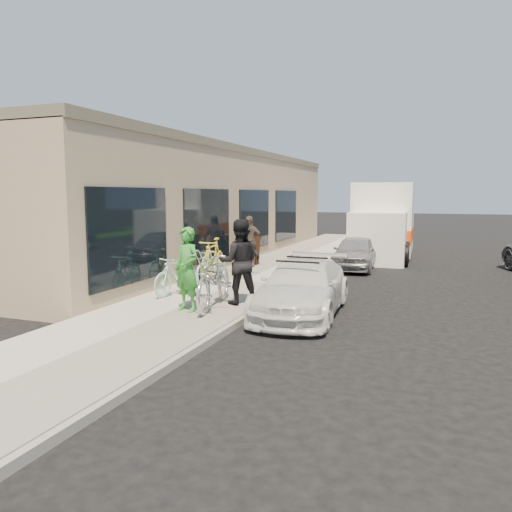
% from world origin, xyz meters
% --- Properties ---
extents(ground, '(120.00, 120.00, 0.00)m').
position_xyz_m(ground, '(0.00, 0.00, 0.00)').
color(ground, black).
rests_on(ground, ground).
extents(sidewalk, '(3.00, 34.00, 0.15)m').
position_xyz_m(sidewalk, '(-2.00, 3.00, 0.07)').
color(sidewalk, '#B9B3A7').
rests_on(sidewalk, ground).
extents(curb, '(0.12, 34.00, 0.13)m').
position_xyz_m(curb, '(-0.45, 3.00, 0.07)').
color(curb, gray).
rests_on(curb, ground).
extents(storefront, '(3.60, 20.00, 4.22)m').
position_xyz_m(storefront, '(-5.24, 7.99, 2.12)').
color(storefront, tan).
rests_on(storefront, ground).
extents(bike_rack, '(0.22, 0.61, 0.89)m').
position_xyz_m(bike_rack, '(-3.10, 2.22, 0.69)').
color(bike_rack, black).
rests_on(bike_rack, sidewalk).
extents(sandwich_board, '(0.59, 0.60, 0.96)m').
position_xyz_m(sandwich_board, '(-2.95, 6.10, 0.64)').
color(sandwich_board, black).
rests_on(sandwich_board, sidewalk).
extents(sedan_white, '(1.86, 4.07, 1.19)m').
position_xyz_m(sedan_white, '(0.46, 0.47, 0.58)').
color(sedan_white, white).
rests_on(sedan_white, ground).
extents(sedan_silver, '(1.44, 3.38, 1.14)m').
position_xyz_m(sedan_silver, '(0.43, 7.36, 0.57)').
color(sedan_silver, '#999A9E').
rests_on(sedan_silver, ground).
extents(moving_truck, '(2.49, 6.16, 2.99)m').
position_xyz_m(moving_truck, '(0.88, 11.36, 1.33)').
color(moving_truck, white).
rests_on(moving_truck, ground).
extents(tandem_bike, '(1.17, 2.40, 1.21)m').
position_xyz_m(tandem_bike, '(-1.30, -0.16, 0.75)').
color(tandem_bike, silver).
rests_on(tandem_bike, sidewalk).
extents(woman_rider, '(0.73, 0.60, 1.74)m').
position_xyz_m(woman_rider, '(-1.68, -0.67, 1.02)').
color(woman_rider, green).
rests_on(woman_rider, sidewalk).
extents(man_standing, '(1.12, 1.02, 1.86)m').
position_xyz_m(man_standing, '(-0.93, 0.31, 1.08)').
color(man_standing, black).
rests_on(man_standing, sidewalk).
extents(cruiser_bike_a, '(0.70, 1.64, 0.95)m').
position_xyz_m(cruiser_bike_a, '(-2.75, 0.75, 0.63)').
color(cruiser_bike_a, '#97E1C9').
rests_on(cruiser_bike_a, sidewalk).
extents(cruiser_bike_b, '(0.63, 1.75, 0.92)m').
position_xyz_m(cruiser_bike_b, '(-2.71, 2.64, 0.61)').
color(cruiser_bike_b, '#97E1C9').
rests_on(cruiser_bike_b, sidewalk).
extents(cruiser_bike_c, '(0.74, 1.95, 1.14)m').
position_xyz_m(cruiser_bike_c, '(-2.92, 3.16, 0.72)').
color(cruiser_bike_c, yellow).
rests_on(cruiser_bike_c, sidewalk).
extents(bystander_a, '(1.00, 0.58, 1.54)m').
position_xyz_m(bystander_a, '(-2.39, 4.18, 0.92)').
color(bystander_a, black).
rests_on(bystander_a, sidewalk).
extents(bystander_b, '(1.05, 0.62, 1.69)m').
position_xyz_m(bystander_b, '(-2.83, 5.74, 0.99)').
color(bystander_b, brown).
rests_on(bystander_b, sidewalk).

